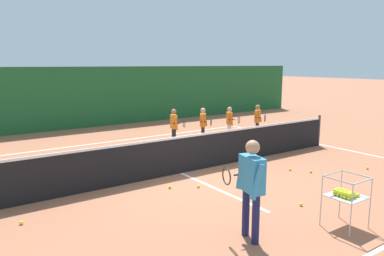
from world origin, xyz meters
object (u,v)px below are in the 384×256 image
object	(u,v)px
tennis_net	(181,154)
tennis_ball_6	(301,204)
tennis_ball_1	(21,223)
instructor	(251,181)
student_0	(174,124)
tennis_ball_2	(170,187)
tennis_ball_11	(198,186)
student_1	(203,122)
tennis_ball_0	(311,172)
student_2	(230,121)
tennis_ball_7	(290,169)
student_3	(258,118)
ball_cart	(346,194)
tennis_ball_9	(368,168)

from	to	relation	value
tennis_net	tennis_ball_6	world-z (taller)	tennis_net
tennis_ball_1	instructor	bearing A→B (deg)	-42.60
instructor	student_0	size ratio (longest dim) A/B	1.25
tennis_ball_2	tennis_ball_11	world-z (taller)	same
student_1	tennis_ball_6	xyz separation A→B (m)	(-1.80, -5.67, -0.73)
instructor	tennis_ball_0	world-z (taller)	instructor
student_2	tennis_ball_1	xyz separation A→B (m)	(-7.61, -3.30, -0.71)
student_1	student_2	bearing A→B (deg)	-6.44
tennis_ball_0	tennis_ball_2	world-z (taller)	same
tennis_ball_11	tennis_ball_1	bearing A→B (deg)	176.75
tennis_ball_6	tennis_ball_7	xyz separation A→B (m)	(1.74, 1.75, 0.00)
instructor	student_1	size ratio (longest dim) A/B	1.28
student_3	tennis_ball_1	xyz separation A→B (m)	(-8.70, -2.99, -0.73)
student_3	tennis_ball_1	world-z (taller)	student_3
student_2	tennis_ball_7	size ratio (longest dim) A/B	18.28
tennis_net	instructor	world-z (taller)	instructor
tennis_ball_2	tennis_ball_7	bearing A→B (deg)	-10.39
student_2	tennis_ball_2	world-z (taller)	student_2
tennis_net	tennis_ball_11	bearing A→B (deg)	-103.77
tennis_net	student_1	size ratio (longest dim) A/B	8.92
student_1	student_0	bearing A→B (deg)	171.82
student_0	tennis_ball_6	distance (m)	5.92
instructor	tennis_ball_2	world-z (taller)	instructor
student_2	ball_cart	world-z (taller)	student_2
student_0	tennis_ball_2	distance (m)	4.23
tennis_ball_6	tennis_ball_7	world-z (taller)	same
instructor	student_3	world-z (taller)	instructor
student_3	tennis_ball_2	bearing A→B (deg)	-152.83
tennis_ball_0	tennis_ball_9	bearing A→B (deg)	-23.30
tennis_ball_2	tennis_ball_9	size ratio (longest dim) A/B	1.00
student_0	tennis_ball_1	bearing A→B (deg)	-146.46
student_1	tennis_ball_1	distance (m)	7.39
instructor	tennis_ball_2	bearing A→B (deg)	85.79
student_2	tennis_ball_7	distance (m)	4.04
tennis_ball_11	tennis_ball_6	bearing A→B (deg)	-63.15
instructor	student_3	distance (m)	8.10
instructor	student_0	distance (m)	6.74
student_1	tennis_ball_11	bearing A→B (deg)	-127.92
student_2	tennis_ball_6	bearing A→B (deg)	-117.65
student_2	tennis_ball_2	bearing A→B (deg)	-144.70
tennis_net	student_0	distance (m)	3.01
instructor	tennis_ball_6	xyz separation A→B (m)	(1.80, 0.42, -0.94)
tennis_ball_2	student_3	bearing A→B (deg)	27.17
instructor	student_3	size ratio (longest dim) A/B	1.27
tennis_ball_6	ball_cart	bearing A→B (deg)	-98.72
student_3	tennis_ball_9	xyz separation A→B (m)	(-0.46, -4.57, -0.73)
tennis_net	ball_cart	world-z (taller)	tennis_net
student_0	tennis_ball_0	bearing A→B (deg)	-73.77
ball_cart	tennis_ball_7	distance (m)	3.40
student_0	student_2	world-z (taller)	student_0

